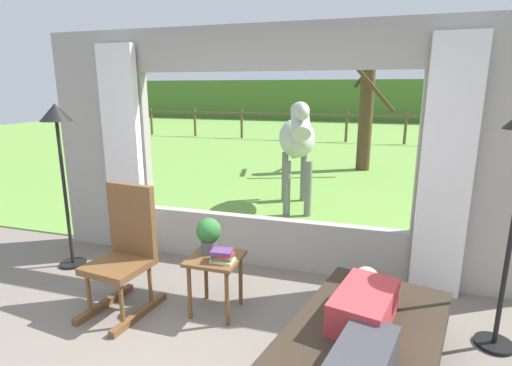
{
  "coord_description": "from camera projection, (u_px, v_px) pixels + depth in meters",
  "views": [
    {
      "loc": [
        1.07,
        -1.69,
        1.93
      ],
      "look_at": [
        0.0,
        1.8,
        1.05
      ],
      "focal_mm": 27.65,
      "sensor_mm": 36.0,
      "label": 1
    }
  ],
  "objects": [
    {
      "name": "curtain_panel_left",
      "position": [
        123.0,
        154.0,
        4.51
      ],
      "size": [
        0.44,
        0.1,
        2.4
      ],
      "primitive_type": "cube",
      "color": "silver",
      "rests_on": "ground_plane"
    },
    {
      "name": "horse",
      "position": [
        297.0,
        139.0,
        6.13
      ],
      "size": [
        0.86,
        1.82,
        1.73
      ],
      "rotation": [
        0.0,
        0.0,
        -2.88
      ],
      "color": "#B2B2AD",
      "rests_on": "outdoor_pasture_lawn"
    },
    {
      "name": "rocking_chair",
      "position": [
        126.0,
        250.0,
        3.46
      ],
      "size": [
        0.54,
        0.73,
        1.12
      ],
      "rotation": [
        0.0,
        0.0,
        -0.12
      ],
      "color": "brown",
      "rests_on": "ground_plane"
    },
    {
      "name": "book_stack",
      "position": [
        222.0,
        256.0,
        3.29
      ],
      "size": [
        0.2,
        0.16,
        0.1
      ],
      "color": "beige",
      "rests_on": "side_table"
    },
    {
      "name": "back_wall_with_window",
      "position": [
        269.0,
        155.0,
        4.14
      ],
      "size": [
        5.2,
        0.12,
        2.55
      ],
      "color": "#9E998E",
      "rests_on": "ground_plane"
    },
    {
      "name": "reclining_person",
      "position": [
        363.0,
        323.0,
        2.43
      ],
      "size": [
        0.47,
        1.43,
        0.22
      ],
      "rotation": [
        0.0,
        0.0,
        -0.23
      ],
      "color": "#B23338",
      "rests_on": "recliner_sofa"
    },
    {
      "name": "distant_hill_ridge",
      "position": [
        361.0,
        101.0,
        23.42
      ],
      "size": [
        36.0,
        2.0,
        2.4
      ],
      "primitive_type": "cube",
      "color": "#4B6E2E",
      "rests_on": "ground_plane"
    },
    {
      "name": "floor_lamp_left",
      "position": [
        58.0,
        137.0,
        4.09
      ],
      "size": [
        0.32,
        0.32,
        1.78
      ],
      "color": "black",
      "rests_on": "ground_plane"
    },
    {
      "name": "potted_plant",
      "position": [
        209.0,
        233.0,
        3.43
      ],
      "size": [
        0.22,
        0.22,
        0.32
      ],
      "color": "#4C5156",
      "rests_on": "side_table"
    },
    {
      "name": "outdoor_pasture_lawn",
      "position": [
        346.0,
        141.0,
        14.56
      ],
      "size": [
        36.0,
        21.68,
        0.02
      ],
      "primitive_type": "cube",
      "color": "olive",
      "rests_on": "ground_plane"
    },
    {
      "name": "side_table",
      "position": [
        215.0,
        267.0,
        3.41
      ],
      "size": [
        0.44,
        0.44,
        0.52
      ],
      "color": "brown",
      "rests_on": "ground_plane"
    },
    {
      "name": "recliner_sofa",
      "position": [
        360.0,
        361.0,
        2.54
      ],
      "size": [
        1.27,
        1.86,
        0.42
      ],
      "rotation": [
        0.0,
        0.0,
        -0.23
      ],
      "color": "black",
      "rests_on": "ground_plane"
    },
    {
      "name": "pasture_tree",
      "position": [
        366.0,
        106.0,
        9.13
      ],
      "size": [
        1.22,
        1.3,
        3.12
      ],
      "color": "#4C3823",
      "rests_on": "outdoor_pasture_lawn"
    },
    {
      "name": "curtain_panel_right",
      "position": [
        446.0,
        172.0,
        3.54
      ],
      "size": [
        0.44,
        0.1,
        2.4
      ],
      "primitive_type": "cube",
      "color": "silver",
      "rests_on": "ground_plane"
    },
    {
      "name": "pasture_fence_line",
      "position": [
        347.0,
        122.0,
        14.16
      ],
      "size": [
        16.1,
        0.1,
        1.1
      ],
      "color": "brown",
      "rests_on": "outdoor_pasture_lawn"
    }
  ]
}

